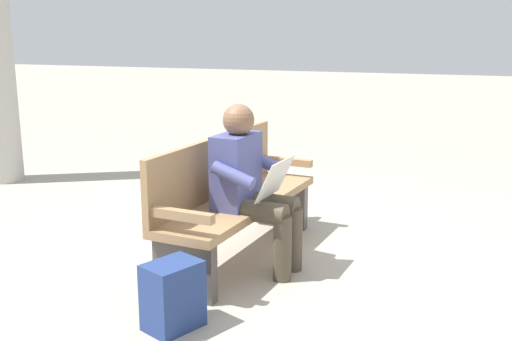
% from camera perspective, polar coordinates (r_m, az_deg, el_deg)
% --- Properties ---
extents(ground_plane, '(40.00, 40.00, 0.00)m').
position_cam_1_polar(ground_plane, '(4.65, -1.38, -8.05)').
color(ground_plane, '#A89E8E').
extents(bench_near, '(1.84, 0.64, 0.90)m').
position_cam_1_polar(bench_near, '(4.54, -2.21, -2.49)').
color(bench_near, '#9E7A51').
rests_on(bench_near, ground).
extents(person_seated, '(0.60, 0.60, 1.18)m').
position_cam_1_polar(person_seated, '(4.25, -0.50, -1.22)').
color(person_seated, '#474C84').
rests_on(person_seated, ground).
extents(backpack, '(0.38, 0.35, 0.39)m').
position_cam_1_polar(backpack, '(3.58, -7.86, -11.54)').
color(backpack, navy).
rests_on(backpack, ground).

